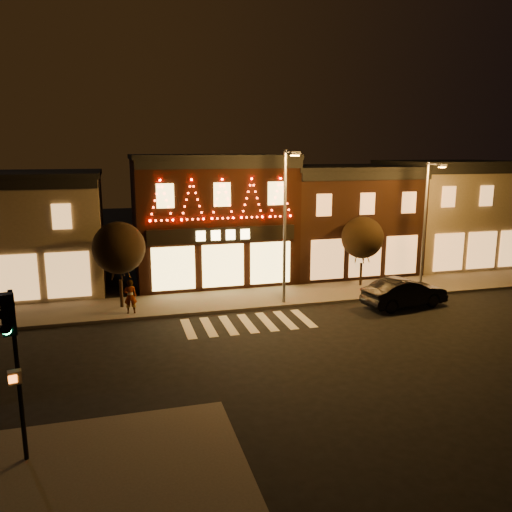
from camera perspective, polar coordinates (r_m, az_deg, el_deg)
name	(u,v)px	position (r m, az deg, el deg)	size (l,w,h in m)	color
ground	(271,353)	(22.48, 1.67, -10.72)	(120.00, 120.00, 0.00)	black
sidewalk_far	(264,298)	(30.24, 0.85, -4.63)	(44.00, 4.00, 0.15)	#47423D
sidewalk_near	(116,484)	(14.99, -15.28, -23.24)	(7.00, 7.00, 0.15)	#47423D
building_left	(0,232)	(34.89, -26.60, 2.35)	(12.20, 8.28, 7.30)	#766B54
building_pulp	(210,217)	(34.67, -5.10, 4.33)	(10.20, 8.34, 8.30)	black
building_right_a	(340,218)	(37.60, 9.34, 4.18)	(9.20, 8.28, 7.50)	black
building_right_b	(448,212)	(42.13, 20.58, 4.58)	(9.20, 8.28, 7.80)	#766B54
traffic_signal_near	(13,344)	(15.03, -25.43, -8.86)	(0.40, 0.51, 4.86)	black
streetlamp_mid	(286,216)	(27.90, 3.36, 4.51)	(0.54, 1.93, 8.43)	#59595E
streetlamp_right	(427,216)	(32.60, 18.45, 4.23)	(0.50, 1.77, 7.72)	#59595E
tree_left	(119,248)	(28.41, -15.00, 0.87)	(2.81, 2.81, 4.69)	black
tree_right	(362,238)	(32.73, 11.73, 2.02)	(2.62, 2.62, 4.38)	black
dark_sedan	(404,293)	(29.76, 16.16, -3.93)	(1.69, 4.84, 1.59)	black
pedestrian	(130,296)	(27.70, -13.79, -4.39)	(0.66, 0.44, 1.82)	gray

